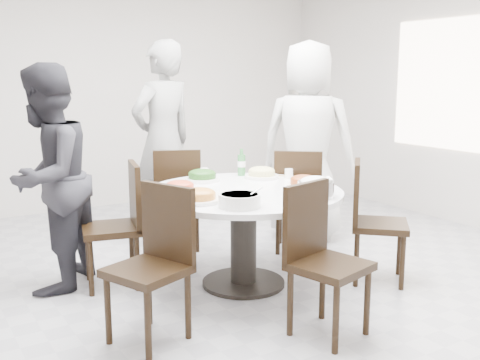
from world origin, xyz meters
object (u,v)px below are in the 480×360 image
chair_ne (298,200)px  chair_se (380,222)px  diner_left (48,179)px  soup_bowl (240,200)px  chair_s (330,262)px  chair_sw (147,267)px  chair_nw (111,226)px  rice_bowl (316,189)px  beverage_bottle (241,162)px  diner_right (308,141)px  chair_n (177,198)px  diner_middle (163,141)px  dining_table (243,238)px

chair_ne → chair_se: size_ratio=1.00×
diner_left → soup_bowl: (0.96, -1.15, -0.05)m
diner_left → chair_s: bearing=76.9°
chair_sw → diner_left: (-0.27, 1.20, 0.37)m
chair_nw → soup_bowl: size_ratio=3.39×
chair_sw → diner_left: 1.29m
chair_s → rice_bowl: chair_s is taller
chair_se → beverage_bottle: size_ratio=4.09×
diner_right → beverage_bottle: diner_right is taller
rice_bowl → chair_nw: bearing=139.9°
chair_se → rice_bowl: chair_se is taller
chair_n → soup_bowl: size_ratio=3.39×
chair_n → chair_nw: size_ratio=1.00×
chair_n → diner_middle: 0.63m
chair_n → diner_left: size_ratio=0.56×
chair_sw → beverage_bottle: 1.71m
chair_nw → diner_right: bearing=111.2°
chair_sw → soup_bowl: chair_sw is taller
dining_table → rice_bowl: rice_bowl is taller
chair_ne → soup_bowl: bearing=76.5°
diner_middle → beverage_bottle: size_ratio=8.33×
dining_table → chair_n: 1.14m
diner_middle → chair_sw: bearing=49.0°
diner_middle → dining_table: bearing=74.6°
chair_nw → chair_sw: same height
chair_ne → chair_s: 1.74m
dining_table → chair_se: bearing=-26.8°
chair_n → chair_se: size_ratio=1.00×
rice_bowl → dining_table: bearing=123.5°
dining_table → beverage_bottle: size_ratio=6.46×
diner_left → diner_right: bearing=132.2°
chair_n → diner_right: (1.26, -0.35, 0.49)m
chair_sw → dining_table: bearing=94.5°
diner_right → diner_middle: (-1.21, 0.74, 0.00)m
chair_se → diner_right: 1.39m
chair_ne → chair_sw: bearing=66.2°
soup_bowl → chair_n: bearing=79.6°
chair_nw → chair_s: same height
diner_left → dining_table: bearing=101.2°
dining_table → chair_ne: size_ratio=1.58×
beverage_bottle → rice_bowl: bearing=-90.3°
chair_n → chair_sw: bearing=82.4°
chair_s → diner_middle: (0.04, 2.53, 0.49)m
chair_ne → diner_middle: size_ratio=0.49×
diner_right → chair_n: bearing=35.1°
chair_ne → chair_nw: (-1.76, 0.03, 0.00)m
chair_nw → chair_s: size_ratio=1.00×
rice_bowl → diner_right: bearing=53.6°
rice_bowl → soup_bowl: size_ratio=0.93×
chair_sw → rice_bowl: (1.30, 0.02, 0.33)m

